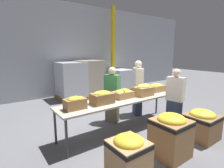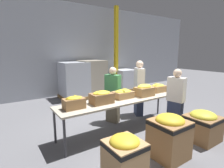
{
  "view_description": "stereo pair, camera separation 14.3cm",
  "coord_description": "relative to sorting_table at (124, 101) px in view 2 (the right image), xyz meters",
  "views": [
    {
      "loc": [
        -2.65,
        -3.15,
        1.94
      ],
      "look_at": [
        -0.22,
        0.19,
        1.17
      ],
      "focal_mm": 28.0,
      "sensor_mm": 36.0,
      "label": 1
    },
    {
      "loc": [
        -2.53,
        -3.23,
        1.94
      ],
      "look_at": [
        -0.22,
        0.19,
        1.17
      ],
      "focal_mm": 28.0,
      "sensor_mm": 36.0,
      "label": 2
    }
  ],
  "objects": [
    {
      "name": "support_pillar",
      "position": [
        2.39,
        3.72,
        1.24
      ],
      "size": [
        0.16,
        0.16,
        4.0
      ],
      "color": "gold",
      "rests_on": "ground_plane"
    },
    {
      "name": "volunteer_0",
      "position": [
        0.07,
        0.59,
        0.01
      ],
      "size": [
        0.36,
        0.46,
        1.53
      ],
      "rotation": [
        0.0,
        0.0,
        -1.14
      ],
      "color": "#6B604C",
      "rests_on": "ground_plane"
    },
    {
      "name": "pallet_stack_2",
      "position": [
        2.87,
        3.64,
        -0.25
      ],
      "size": [
        1.03,
        1.03,
        1.04
      ],
      "color": "olive",
      "rests_on": "ground_plane"
    },
    {
      "name": "banana_box_2",
      "position": [
        0.03,
        0.08,
        0.16
      ],
      "size": [
        0.47,
        0.36,
        0.23
      ],
      "color": "#A37A4C",
      "rests_on": "sorting_table"
    },
    {
      "name": "volunteer_1",
      "position": [
        1.12,
        -0.65,
        0.0
      ],
      "size": [
        0.28,
        0.44,
        1.52
      ],
      "rotation": [
        0.0,
        0.0,
        1.76
      ],
      "color": "#2D3856",
      "rests_on": "ground_plane"
    },
    {
      "name": "pallet_stack_0",
      "position": [
        1.02,
        3.61,
        0.01
      ],
      "size": [
        1.11,
        1.11,
        1.55
      ],
      "color": "olive",
      "rests_on": "ground_plane"
    },
    {
      "name": "donation_bin_2",
      "position": [
        1.13,
        -1.36,
        -0.4
      ],
      "size": [
        0.64,
        0.64,
        0.68
      ],
      "color": "olive",
      "rests_on": "ground_plane"
    },
    {
      "name": "volunteer_2",
      "position": [
        1.05,
        0.61,
        0.08
      ],
      "size": [
        0.41,
        0.5,
        1.67
      ],
      "rotation": [
        0.0,
        0.0,
        -2.07
      ],
      "color": "#2D3856",
      "rests_on": "ground_plane"
    },
    {
      "name": "banana_box_3",
      "position": [
        0.62,
        -0.06,
        0.2
      ],
      "size": [
        0.46,
        0.33,
        0.31
      ],
      "color": "#A37A4C",
      "rests_on": "sorting_table"
    },
    {
      "name": "wall_back",
      "position": [
        0.0,
        4.31,
        1.24
      ],
      "size": [
        16.0,
        0.08,
        4.0
      ],
      "color": "#9399A3",
      "rests_on": "ground_plane"
    },
    {
      "name": "ground_plane",
      "position": [
        0.0,
        0.0,
        -0.76
      ],
      "size": [
        30.0,
        30.0,
        0.0
      ],
      "primitive_type": "plane",
      "color": "slate"
    },
    {
      "name": "banana_box_1",
      "position": [
        -0.64,
        -0.01,
        0.19
      ],
      "size": [
        0.49,
        0.33,
        0.29
      ],
      "color": "olive",
      "rests_on": "sorting_table"
    },
    {
      "name": "banana_box_0",
      "position": [
        -1.28,
        -0.01,
        0.18
      ],
      "size": [
        0.42,
        0.26,
        0.27
      ],
      "color": "olive",
      "rests_on": "sorting_table"
    },
    {
      "name": "banana_box_4",
      "position": [
        1.28,
        0.07,
        0.16
      ],
      "size": [
        0.46,
        0.35,
        0.24
      ],
      "color": "#A37A4C",
      "rests_on": "sorting_table"
    },
    {
      "name": "sorting_table",
      "position": [
        0.0,
        0.0,
        0.0
      ],
      "size": [
        3.33,
        0.75,
        0.8
      ],
      "color": "#B2A893",
      "rests_on": "ground_plane"
    },
    {
      "name": "donation_bin_1",
      "position": [
        -0.01,
        -1.36,
        -0.32
      ],
      "size": [
        0.61,
        0.61,
        0.83
      ],
      "color": "olive",
      "rests_on": "ground_plane"
    },
    {
      "name": "pallet_stack_1",
      "position": [
        0.15,
        3.56,
        -0.01
      ],
      "size": [
        1.13,
        1.13,
        1.51
      ],
      "color": "olive",
      "rests_on": "ground_plane"
    },
    {
      "name": "donation_bin_0",
      "position": [
        -1.04,
        -1.36,
        -0.37
      ],
      "size": [
        0.54,
        0.54,
        0.72
      ],
      "color": "tan",
      "rests_on": "ground_plane"
    }
  ]
}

